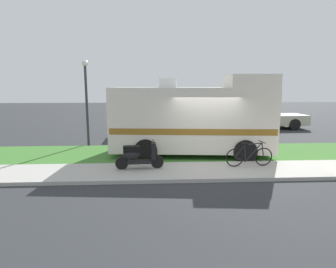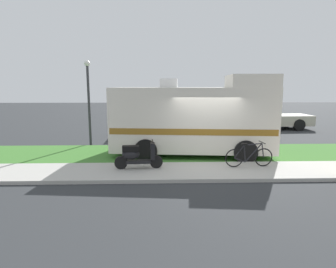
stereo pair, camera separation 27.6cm
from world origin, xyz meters
TOP-DOWN VIEW (x-y plane):
  - ground_plane at (0.00, 0.00)m, footprint 80.00×80.00m
  - sidewalk at (0.00, -1.20)m, footprint 24.00×2.00m
  - grass_strip at (0.00, 1.50)m, footprint 24.00×3.40m
  - motorhome_rv at (-0.27, 1.41)m, footprint 6.73×3.18m
  - scooter at (-2.53, -0.97)m, footprint 1.64×0.50m
  - bicycle at (1.37, -0.87)m, footprint 1.71×0.52m
  - pickup_truck_near at (-0.94, 6.05)m, footprint 5.11×2.15m
  - pickup_truck_far at (5.22, 8.69)m, footprint 5.32×2.24m
  - street_lamp_post at (-5.17, 3.60)m, footprint 0.28×0.28m

SIDE VIEW (x-z plane):
  - ground_plane at x=0.00m, z-range 0.00..0.00m
  - grass_strip at x=0.00m, z-range 0.00..0.08m
  - sidewalk at x=0.00m, z-range 0.00..0.12m
  - bicycle at x=1.37m, z-range 0.05..0.93m
  - scooter at x=-2.53m, z-range 0.09..1.06m
  - pickup_truck_near at x=-0.94m, z-range 0.07..1.80m
  - pickup_truck_far at x=5.22m, z-range 0.06..1.82m
  - motorhome_rv at x=-0.27m, z-range -0.08..3.27m
  - street_lamp_post at x=-5.17m, z-range 0.45..4.56m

